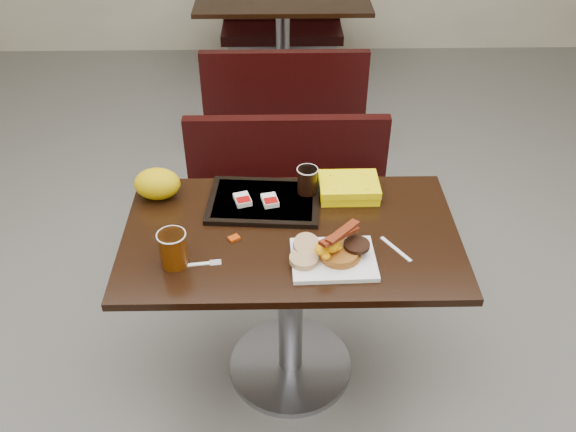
{
  "coord_description": "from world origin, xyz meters",
  "views": [
    {
      "loc": [
        -0.04,
        -1.71,
        2.13
      ],
      "look_at": [
        -0.01,
        0.0,
        0.82
      ],
      "focal_mm": 38.32,
      "sensor_mm": 36.0,
      "label": 1
    }
  ],
  "objects_px": {
    "table_near": "(291,306)",
    "fork": "(195,264)",
    "platter": "(333,259)",
    "clamshell": "(349,188)",
    "knife": "(396,249)",
    "hashbrown_sleeve_right": "(270,200)",
    "bench_far_s": "(284,93)",
    "pancake_stack": "(340,252)",
    "tray": "(264,201)",
    "paper_bag": "(157,184)",
    "table_far": "(283,48)",
    "bench_near_n": "(288,204)",
    "coffee_cup_near": "(173,249)",
    "bench_far_n": "(282,17)",
    "hashbrown_sleeve_left": "(243,200)",
    "coffee_cup_far": "(307,180)"
  },
  "relations": [
    {
      "from": "pancake_stack",
      "to": "knife",
      "type": "bearing_deg",
      "value": 13.69
    },
    {
      "from": "bench_far_n",
      "to": "tray",
      "type": "xyz_separation_m",
      "value": [
        -0.1,
        -3.12,
        0.4
      ]
    },
    {
      "from": "pancake_stack",
      "to": "hashbrown_sleeve_right",
      "type": "height_order",
      "value": "pancake_stack"
    },
    {
      "from": "fork",
      "to": "bench_near_n",
      "type": "bearing_deg",
      "value": 62.0
    },
    {
      "from": "platter",
      "to": "fork",
      "type": "xyz_separation_m",
      "value": [
        -0.47,
        -0.01,
        -0.01
      ]
    },
    {
      "from": "hashbrown_sleeve_left",
      "to": "coffee_cup_near",
      "type": "bearing_deg",
      "value": -140.76
    },
    {
      "from": "tray",
      "to": "hashbrown_sleeve_left",
      "type": "xyz_separation_m",
      "value": [
        -0.08,
        -0.01,
        0.02
      ]
    },
    {
      "from": "hashbrown_sleeve_left",
      "to": "coffee_cup_far",
      "type": "distance_m",
      "value": 0.26
    },
    {
      "from": "knife",
      "to": "hashbrown_sleeve_right",
      "type": "relative_size",
      "value": 2.03
    },
    {
      "from": "table_far",
      "to": "coffee_cup_far",
      "type": "distance_m",
      "value": 2.42
    },
    {
      "from": "bench_far_s",
      "to": "paper_bag",
      "type": "xyz_separation_m",
      "value": [
        -0.5,
        -1.67,
        0.45
      ]
    },
    {
      "from": "knife",
      "to": "paper_bag",
      "type": "bearing_deg",
      "value": -143.19
    },
    {
      "from": "coffee_cup_far",
      "to": "clamshell",
      "type": "bearing_deg",
      "value": 2.35
    },
    {
      "from": "paper_bag",
      "to": "table_far",
      "type": "bearing_deg",
      "value": 78.02
    },
    {
      "from": "bench_far_n",
      "to": "coffee_cup_far",
      "type": "bearing_deg",
      "value": -88.75
    },
    {
      "from": "table_far",
      "to": "coffee_cup_near",
      "type": "bearing_deg",
      "value": -98.09
    },
    {
      "from": "coffee_cup_near",
      "to": "fork",
      "type": "distance_m",
      "value": 0.09
    },
    {
      "from": "bench_near_n",
      "to": "hashbrown_sleeve_left",
      "type": "relative_size",
      "value": 13.23
    },
    {
      "from": "bench_far_s",
      "to": "tray",
      "type": "xyz_separation_m",
      "value": [
        -0.1,
        -1.72,
        0.4
      ]
    },
    {
      "from": "bench_far_s",
      "to": "paper_bag",
      "type": "distance_m",
      "value": 1.81
    },
    {
      "from": "table_far",
      "to": "tray",
      "type": "relative_size",
      "value": 2.88
    },
    {
      "from": "bench_far_s",
      "to": "pancake_stack",
      "type": "relative_size",
      "value": 7.03
    },
    {
      "from": "pancake_stack",
      "to": "hashbrown_sleeve_right",
      "type": "bearing_deg",
      "value": 127.9
    },
    {
      "from": "tray",
      "to": "coffee_cup_far",
      "type": "xyz_separation_m",
      "value": [
        0.17,
        0.05,
        0.06
      ]
    },
    {
      "from": "platter",
      "to": "hashbrown_sleeve_left",
      "type": "height_order",
      "value": "hashbrown_sleeve_left"
    },
    {
      "from": "coffee_cup_far",
      "to": "paper_bag",
      "type": "distance_m",
      "value": 0.57
    },
    {
      "from": "pancake_stack",
      "to": "tray",
      "type": "height_order",
      "value": "pancake_stack"
    },
    {
      "from": "table_far",
      "to": "clamshell",
      "type": "height_order",
      "value": "clamshell"
    },
    {
      "from": "bench_near_n",
      "to": "hashbrown_sleeve_right",
      "type": "relative_size",
      "value": 13.35
    },
    {
      "from": "table_far",
      "to": "bench_far_s",
      "type": "relative_size",
      "value": 1.2
    },
    {
      "from": "coffee_cup_near",
      "to": "bench_near_n",
      "type": "bearing_deg",
      "value": 65.49
    },
    {
      "from": "bench_far_n",
      "to": "knife",
      "type": "distance_m",
      "value": 3.44
    },
    {
      "from": "bench_far_n",
      "to": "hashbrown_sleeve_right",
      "type": "xyz_separation_m",
      "value": [
        -0.08,
        -3.15,
        0.42
      ]
    },
    {
      "from": "bench_far_s",
      "to": "tray",
      "type": "bearing_deg",
      "value": -93.29
    },
    {
      "from": "fork",
      "to": "clamshell",
      "type": "height_order",
      "value": "clamshell"
    },
    {
      "from": "pancake_stack",
      "to": "coffee_cup_near",
      "type": "distance_m",
      "value": 0.55
    },
    {
      "from": "bench_far_n",
      "to": "paper_bag",
      "type": "relative_size",
      "value": 5.72
    },
    {
      "from": "bench_far_n",
      "to": "bench_near_n",
      "type": "bearing_deg",
      "value": -90.0
    },
    {
      "from": "table_near",
      "to": "fork",
      "type": "xyz_separation_m",
      "value": [
        -0.33,
        -0.17,
        0.38
      ]
    },
    {
      "from": "bench_near_n",
      "to": "coffee_cup_near",
      "type": "relative_size",
      "value": 7.89
    },
    {
      "from": "pancake_stack",
      "to": "bench_near_n",
      "type": "bearing_deg",
      "value": 100.74
    },
    {
      "from": "table_near",
      "to": "hashbrown_sleeve_right",
      "type": "height_order",
      "value": "hashbrown_sleeve_right"
    },
    {
      "from": "bench_far_s",
      "to": "pancake_stack",
      "type": "xyz_separation_m",
      "value": [
        0.16,
        -2.05,
        0.42
      ]
    },
    {
      "from": "coffee_cup_near",
      "to": "knife",
      "type": "relative_size",
      "value": 0.84
    },
    {
      "from": "fork",
      "to": "tray",
      "type": "bearing_deg",
      "value": 49.18
    },
    {
      "from": "table_near",
      "to": "hashbrown_sleeve_right",
      "type": "xyz_separation_m",
      "value": [
        -0.08,
        0.15,
        0.4
      ]
    },
    {
      "from": "platter",
      "to": "clamshell",
      "type": "height_order",
      "value": "clamshell"
    },
    {
      "from": "fork",
      "to": "coffee_cup_near",
      "type": "bearing_deg",
      "value": 165.43
    },
    {
      "from": "pancake_stack",
      "to": "paper_bag",
      "type": "distance_m",
      "value": 0.76
    },
    {
      "from": "hashbrown_sleeve_left",
      "to": "bench_far_n",
      "type": "bearing_deg",
      "value": 69.65
    }
  ]
}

